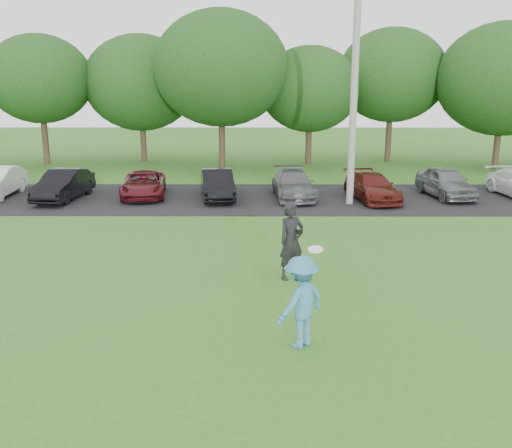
% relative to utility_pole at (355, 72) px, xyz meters
% --- Properties ---
extents(ground, '(100.00, 100.00, 0.00)m').
position_rel_utility_pole_xyz_m(ground, '(-3.75, -11.90, -5.18)').
color(ground, '#306A1E').
rests_on(ground, ground).
extents(parking_lot, '(32.00, 6.50, 0.03)m').
position_rel_utility_pole_xyz_m(parking_lot, '(-3.75, 1.10, -5.16)').
color(parking_lot, black).
rests_on(parking_lot, ground).
extents(utility_pole, '(0.28, 0.28, 10.35)m').
position_rel_utility_pole_xyz_m(utility_pole, '(0.00, 0.00, 0.00)').
color(utility_pole, gray).
rests_on(utility_pole, ground).
extents(frisbee_player, '(1.28, 1.27, 2.00)m').
position_rel_utility_pole_xyz_m(frisbee_player, '(-2.89, -12.64, -4.29)').
color(frisbee_player, teal).
rests_on(frisbee_player, ground).
extents(camera_bystander, '(0.86, 0.79, 1.96)m').
position_rel_utility_pole_xyz_m(camera_bystander, '(-2.86, -8.86, -4.19)').
color(camera_bystander, black).
rests_on(camera_bystander, ground).
extents(parked_cars, '(30.32, 4.74, 1.25)m').
position_rel_utility_pole_xyz_m(parked_cars, '(-4.06, 1.22, -4.56)').
color(parked_cars, '#54575B').
rests_on(parked_cars, parking_lot).
extents(tree_row, '(42.39, 9.85, 8.64)m').
position_rel_utility_pole_xyz_m(tree_row, '(-2.23, 10.86, -0.27)').
color(tree_row, '#38281C').
rests_on(tree_row, ground).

